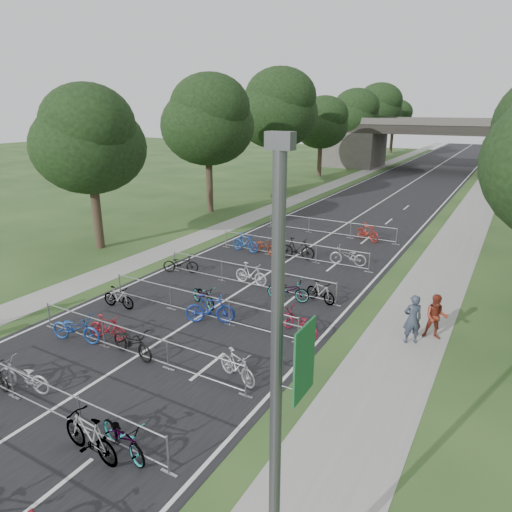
% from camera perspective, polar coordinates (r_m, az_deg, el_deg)
% --- Properties ---
extents(road, '(11.00, 140.00, 0.01)m').
position_cam_1_polar(road, '(54.80, 18.33, 8.33)').
color(road, black).
rests_on(road, ground).
extents(sidewalk_right, '(3.00, 140.00, 0.01)m').
position_cam_1_polar(sidewalk_right, '(53.79, 26.71, 7.16)').
color(sidewalk_right, gray).
rests_on(sidewalk_right, ground).
extents(sidewalk_left, '(2.00, 140.00, 0.01)m').
position_cam_1_polar(sidewalk_left, '(56.77, 10.86, 9.24)').
color(sidewalk_left, gray).
rests_on(sidewalk_left, ground).
extents(lane_markings, '(0.12, 140.00, 0.00)m').
position_cam_1_polar(lane_markings, '(54.80, 18.33, 8.33)').
color(lane_markings, silver).
rests_on(lane_markings, ground).
extents(overpass_bridge, '(31.00, 8.00, 7.05)m').
position_cam_1_polar(overpass_bridge, '(69.08, 21.37, 12.83)').
color(overpass_bridge, '#4B4743').
rests_on(overpass_bridge, ground).
extents(lamppost, '(0.61, 0.65, 8.21)m').
position_cam_1_polar(lamppost, '(7.04, 2.74, -18.59)').
color(lamppost, '#4C4C51').
rests_on(lamppost, ground).
extents(tree_left_0, '(6.72, 6.72, 10.25)m').
position_cam_1_polar(tree_left_0, '(29.31, -20.13, 13.17)').
color(tree_left_0, '#33261C').
rests_on(tree_left_0, ground).
extents(tree_left_1, '(7.56, 7.56, 11.53)m').
position_cam_1_polar(tree_left_1, '(38.16, -6.01, 16.27)').
color(tree_left_1, '#33261C').
rests_on(tree_left_1, ground).
extents(tree_left_2, '(8.40, 8.40, 12.81)m').
position_cam_1_polar(tree_left_2, '(48.39, 2.68, 17.69)').
color(tree_left_2, '#33261C').
rests_on(tree_left_2, ground).
extents(tree_left_3, '(6.72, 6.72, 10.25)m').
position_cam_1_polar(tree_left_3, '(59.34, 8.21, 16.04)').
color(tree_left_3, '#33261C').
rests_on(tree_left_3, ground).
extents(tree_left_4, '(7.56, 7.56, 11.53)m').
position_cam_1_polar(tree_left_4, '(70.58, 12.07, 16.81)').
color(tree_left_4, '#33261C').
rests_on(tree_left_4, ground).
extents(tree_left_5, '(8.40, 8.40, 12.81)m').
position_cam_1_polar(tree_left_5, '(82.05, 14.88, 17.32)').
color(tree_left_5, '#33261C').
rests_on(tree_left_5, ground).
extents(tree_left_6, '(6.72, 6.72, 10.25)m').
position_cam_1_polar(tree_left_6, '(93.67, 16.87, 16.19)').
color(tree_left_6, '#33261C').
rests_on(tree_left_6, ground).
extents(barrier_row_1, '(9.70, 0.08, 1.10)m').
position_cam_1_polar(barrier_row_1, '(15.01, -24.98, -15.72)').
color(barrier_row_1, '#989B9F').
rests_on(barrier_row_1, ground).
extents(barrier_row_2, '(9.70, 0.08, 1.10)m').
position_cam_1_polar(barrier_row_2, '(16.91, -15.01, -10.54)').
color(barrier_row_2, '#989B9F').
rests_on(barrier_row_2, ground).
extents(barrier_row_3, '(9.70, 0.08, 1.10)m').
position_cam_1_polar(barrier_row_3, '(19.45, -7.15, -6.11)').
color(barrier_row_3, '#989B9F').
rests_on(barrier_row_3, ground).
extents(barrier_row_4, '(9.70, 0.08, 1.10)m').
position_cam_1_polar(barrier_row_4, '(22.51, -1.05, -2.52)').
color(barrier_row_4, '#989B9F').
rests_on(barrier_row_4, ground).
extents(barrier_row_5, '(9.70, 0.08, 1.10)m').
position_cam_1_polar(barrier_row_5, '(26.68, 4.48, 0.77)').
color(barrier_row_5, '#989B9F').
rests_on(barrier_row_5, ground).
extents(barrier_row_6, '(9.70, 0.08, 1.10)m').
position_cam_1_polar(barrier_row_6, '(32.01, 9.14, 3.55)').
color(barrier_row_6, '#989B9F').
rests_on(barrier_row_6, ground).
extents(bike_5, '(2.06, 1.03, 1.03)m').
position_cam_1_polar(bike_5, '(16.35, -27.09, -13.24)').
color(bike_5, '#95959C').
rests_on(bike_5, ground).
extents(bike_6, '(2.09, 0.75, 1.23)m').
position_cam_1_polar(bike_6, '(13.01, -20.05, -20.38)').
color(bike_6, '#989B9F').
rests_on(bike_6, ground).
extents(bike_7, '(2.04, 1.12, 1.02)m').
position_cam_1_polar(bike_7, '(12.90, -16.25, -20.90)').
color(bike_7, '#989B9F').
rests_on(bike_7, ground).
extents(bike_8, '(2.20, 1.14, 1.10)m').
position_cam_1_polar(bike_8, '(18.67, -21.62, -8.40)').
color(bike_8, '#1C469B').
rests_on(bike_8, ground).
extents(bike_9, '(1.72, 0.73, 1.00)m').
position_cam_1_polar(bike_9, '(18.42, -18.04, -8.52)').
color(bike_9, maroon).
rests_on(bike_9, ground).
extents(bike_10, '(2.15, 0.99, 1.09)m').
position_cam_1_polar(bike_10, '(17.00, -15.20, -10.40)').
color(bike_10, black).
rests_on(bike_10, ground).
extents(bike_11, '(1.85, 1.08, 1.07)m').
position_cam_1_polar(bike_11, '(15.12, -2.36, -13.61)').
color(bike_11, '#9FA1A7').
rests_on(bike_11, ground).
extents(bike_12, '(1.66, 0.61, 0.98)m').
position_cam_1_polar(bike_12, '(21.05, -16.81, -5.02)').
color(bike_12, '#989B9F').
rests_on(bike_12, ground).
extents(bike_13, '(1.93, 1.32, 0.96)m').
position_cam_1_polar(bike_13, '(20.50, -6.56, -4.97)').
color(bike_13, '#989B9F').
rests_on(bike_13, ground).
extents(bike_14, '(2.10, 1.44, 1.24)m').
position_cam_1_polar(bike_14, '(18.86, -5.76, -6.61)').
color(bike_14, navy).
rests_on(bike_14, ground).
extents(bike_15, '(2.04, 1.26, 1.01)m').
position_cam_1_polar(bike_15, '(18.00, 5.37, -8.26)').
color(bike_15, maroon).
rests_on(bike_15, ground).
extents(bike_16, '(2.03, 1.39, 1.01)m').
position_cam_1_polar(bike_16, '(24.72, -9.39, -0.95)').
color(bike_16, black).
rests_on(bike_16, ground).
extents(bike_17, '(1.88, 0.63, 1.12)m').
position_cam_1_polar(bike_17, '(22.75, -0.63, -2.26)').
color(bike_17, '#B7B6BE').
rests_on(bike_17, ground).
extents(bike_18, '(2.08, 0.98, 1.05)m').
position_cam_1_polar(bike_18, '(20.93, 4.05, -4.26)').
color(bike_18, '#989B9F').
rests_on(bike_18, ground).
extents(bike_19, '(1.71, 0.96, 0.99)m').
position_cam_1_polar(bike_19, '(20.94, 8.07, -4.49)').
color(bike_19, '#989B9F').
rests_on(bike_19, ground).
extents(bike_20, '(1.94, 0.71, 1.14)m').
position_cam_1_polar(bike_20, '(27.94, -1.37, 1.68)').
color(bike_20, '#1A4490').
rests_on(bike_20, ground).
extents(bike_21, '(1.95, 1.16, 0.97)m').
position_cam_1_polar(bike_21, '(27.57, 1.04, 1.27)').
color(bike_21, maroon).
rests_on(bike_21, ground).
extents(bike_22, '(2.17, 0.90, 1.26)m').
position_cam_1_polar(bike_22, '(26.64, 5.17, 0.92)').
color(bike_22, black).
rests_on(bike_22, ground).
extents(bike_23, '(2.13, 0.98, 1.08)m').
position_cam_1_polar(bike_23, '(26.00, 11.43, -0.02)').
color(bike_23, '#95959C').
rests_on(bike_23, ground).
extents(bike_27, '(1.99, 1.41, 1.18)m').
position_cam_1_polar(bike_27, '(31.09, 13.78, 2.90)').
color(bike_27, maroon).
rests_on(bike_27, ground).
extents(pedestrian_a, '(0.84, 0.77, 1.93)m').
position_cam_1_polar(pedestrian_a, '(18.09, 18.96, -7.49)').
color(pedestrian_a, '#2E3645').
rests_on(pedestrian_a, ground).
extents(pedestrian_b, '(0.99, 0.84, 1.78)m').
position_cam_1_polar(pedestrian_b, '(18.75, 21.58, -7.12)').
color(pedestrian_b, maroon).
rests_on(pedestrian_b, ground).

